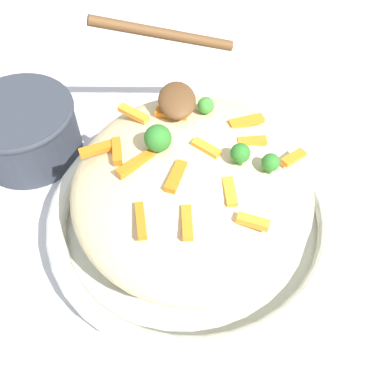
{
  "coord_description": "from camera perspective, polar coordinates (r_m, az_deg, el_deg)",
  "views": [
    {
      "loc": [
        0.3,
        -0.02,
        0.48
      ],
      "look_at": [
        0.0,
        0.0,
        0.08
      ],
      "focal_mm": 44.35,
      "sensor_mm": 36.0,
      "label": 1
    }
  ],
  "objects": [
    {
      "name": "carrot_piece_2",
      "position": [
        0.45,
        -1.95,
        1.87
      ],
      "size": [
        0.04,
        0.02,
        0.01
      ],
      "primitive_type": "cube",
      "rotation": [
        0.0,
        0.0,
        2.74
      ],
      "color": "orange",
      "rests_on": "pasta_mound"
    },
    {
      "name": "carrot_piece_9",
      "position": [
        0.43,
        -6.17,
        -3.44
      ],
      "size": [
        0.04,
        0.01,
        0.01
      ],
      "primitive_type": "cube",
      "rotation": [
        0.0,
        0.0,
        0.07
      ],
      "color": "orange",
      "rests_on": "pasta_mound"
    },
    {
      "name": "broccoli_floret_2",
      "position": [
        0.46,
        9.43,
        3.48
      ],
      "size": [
        0.02,
        0.02,
        0.02
      ],
      "color": "#296820",
      "rests_on": "pasta_mound"
    },
    {
      "name": "carrot_piece_3",
      "position": [
        0.51,
        6.58,
        8.46
      ],
      "size": [
        0.02,
        0.04,
        0.01
      ],
      "primitive_type": "cube",
      "rotation": [
        0.0,
        0.0,
        4.93
      ],
      "color": "orange",
      "rests_on": "pasta_mound"
    },
    {
      "name": "carrot_piece_1",
      "position": [
        0.42,
        -0.59,
        -3.71
      ],
      "size": [
        0.03,
        0.01,
        0.01
      ],
      "primitive_type": "cube",
      "rotation": [
        0.0,
        0.0,
        3.12
      ],
      "color": "orange",
      "rests_on": "pasta_mound"
    },
    {
      "name": "ground_plane",
      "position": [
        0.57,
        -0.0,
        -4.78
      ],
      "size": [
        2.4,
        2.4,
        0.0
      ],
      "primitive_type": "plane",
      "color": "silver"
    },
    {
      "name": "broccoli_floret_0",
      "position": [
        0.51,
        1.67,
        10.34
      ],
      "size": [
        0.02,
        0.02,
        0.02
      ],
      "color": "#377928",
      "rests_on": "pasta_mound"
    },
    {
      "name": "carrot_piece_10",
      "position": [
        0.43,
        7.36,
        -3.57
      ],
      "size": [
        0.02,
        0.03,
        0.01
      ],
      "primitive_type": "cube",
      "rotation": [
        0.0,
        0.0,
        1.16
      ],
      "color": "orange",
      "rests_on": "pasta_mound"
    },
    {
      "name": "serving_bowl",
      "position": [
        0.54,
        -0.0,
        -3.29
      ],
      "size": [
        0.33,
        0.33,
        0.05
      ],
      "color": "silver",
      "rests_on": "ground_plane"
    },
    {
      "name": "pasta_mound",
      "position": [
        0.5,
        -0.0,
        0.52
      ],
      "size": [
        0.27,
        0.25,
        0.09
      ],
      "primitive_type": "ellipsoid",
      "color": "beige",
      "rests_on": "serving_bowl"
    },
    {
      "name": "carrot_piece_8",
      "position": [
        0.44,
        4.56,
        0.05
      ],
      "size": [
        0.03,
        0.01,
        0.01
      ],
      "primitive_type": "cube",
      "rotation": [
        0.0,
        0.0,
        0.04
      ],
      "color": "orange",
      "rests_on": "pasta_mound"
    },
    {
      "name": "companion_bowl",
      "position": [
        0.65,
        -19.57,
        7.22
      ],
      "size": [
        0.14,
        0.14,
        0.08
      ],
      "color": "#333842",
      "rests_on": "ground_plane"
    },
    {
      "name": "carrot_piece_6",
      "position": [
        0.47,
        -6.77,
        3.88
      ],
      "size": [
        0.03,
        0.04,
        0.01
      ],
      "primitive_type": "cube",
      "rotation": [
        0.0,
        0.0,
        5.36
      ],
      "color": "orange",
      "rests_on": "pasta_mound"
    },
    {
      "name": "broccoli_floret_1",
      "position": [
        0.46,
        -4.12,
        6.42
      ],
      "size": [
        0.03,
        0.03,
        0.03
      ],
      "color": "#296820",
      "rests_on": "pasta_mound"
    },
    {
      "name": "carrot_piece_4",
      "position": [
        0.48,
        -9.01,
        4.87
      ],
      "size": [
        0.03,
        0.01,
        0.01
      ],
      "primitive_type": "cube",
      "rotation": [
        0.0,
        0.0,
        3.22
      ],
      "color": "orange",
      "rests_on": "pasta_mound"
    },
    {
      "name": "carrot_piece_11",
      "position": [
        0.47,
        1.71,
        5.33
      ],
      "size": [
        0.03,
        0.03,
        0.01
      ],
      "primitive_type": "cube",
      "rotation": [
        0.0,
        0.0,
        3.98
      ],
      "color": "orange",
      "rests_on": "pasta_mound"
    },
    {
      "name": "carrot_piece_7",
      "position": [
        0.49,
        7.25,
        6.08
      ],
      "size": [
        0.01,
        0.03,
        0.01
      ],
      "primitive_type": "cube",
      "rotation": [
        0.0,
        0.0,
        1.6
      ],
      "color": "orange",
      "rests_on": "pasta_mound"
    },
    {
      "name": "carrot_piece_12",
      "position": [
        0.48,
        12.22,
        3.81
      ],
      "size": [
        0.02,
        0.03,
        0.01
      ],
      "primitive_type": "cube",
      "rotation": [
        0.0,
        0.0,
        2.12
      ],
      "color": "orange",
      "rests_on": "pasta_mound"
    },
    {
      "name": "carrot_piece_0",
      "position": [
        0.52,
        -7.07,
        9.36
      ],
      "size": [
        0.03,
        0.03,
        0.01
      ],
      "primitive_type": "cube",
      "rotation": [
        0.0,
        0.0,
        0.89
      ],
      "color": "orange",
      "rests_on": "pasta_mound"
    },
    {
      "name": "serving_spoon",
      "position": [
        0.52,
        -2.44,
        13.93
      ],
      "size": [
        0.12,
        0.16,
        0.07
      ],
      "color": "brown",
      "rests_on": "pasta_mound"
    },
    {
      "name": "carrot_piece_5",
      "position": [
        0.51,
        -2.48,
        9.29
      ],
      "size": [
        0.02,
        0.04,
        0.01
      ],
      "primitive_type": "cube",
      "rotation": [
        0.0,
        0.0,
        4.37
      ],
      "color": "orange",
      "rests_on": "pasta_mound"
    },
    {
      "name": "carrot_piece_13",
      "position": [
        0.49,
        -11.35,
        5.1
      ],
      "size": [
        0.02,
        0.04,
        0.01
      ],
      "primitive_type": "cube",
      "rotation": [
        0.0,
        0.0,
        5.03
      ],
      "color": "orange",
      "rests_on": "pasta_mound"
    },
    {
      "name": "broccoli_floret_3",
      "position": [
        0.45,
        5.83,
        4.64
      ],
      "size": [
        0.02,
        0.02,
        0.02
      ],
      "color": "#296820",
      "rests_on": "pasta_mound"
    }
  ]
}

